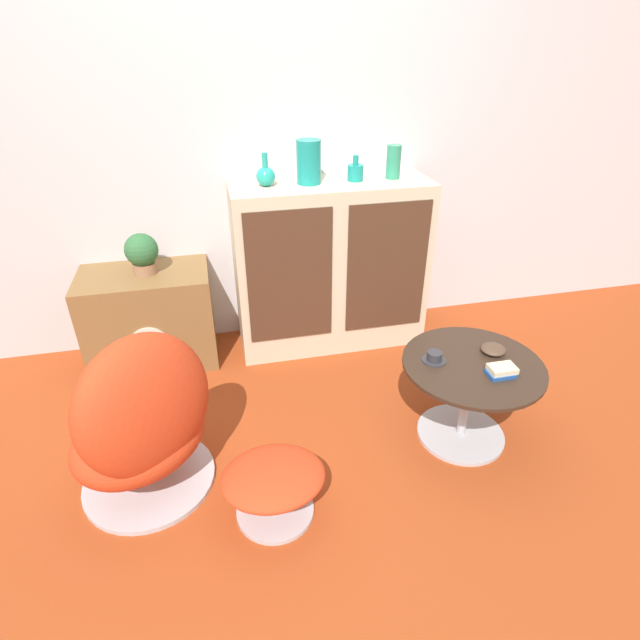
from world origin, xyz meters
name	(u,v)px	position (x,y,z in m)	size (l,w,h in m)	color
ground_plane	(310,487)	(0.00, 0.00, 0.00)	(12.00, 12.00, 0.00)	#9E3D19
wall_back	(253,127)	(0.00, 1.46, 1.30)	(6.40, 0.06, 2.60)	silver
sideboard	(330,266)	(0.39, 1.21, 0.52)	(1.15, 0.44, 1.03)	beige
tv_console	(150,318)	(-0.71, 1.21, 0.29)	(0.73, 0.44, 0.58)	brown
egg_chair	(143,424)	(-0.66, 0.16, 0.37)	(0.79, 0.78, 0.81)	#B7B7BC
ottoman	(273,482)	(-0.17, -0.09, 0.18)	(0.43, 0.36, 0.25)	#B7B7BC
coffee_table	(468,389)	(0.81, 0.16, 0.29)	(0.65, 0.65, 0.44)	#B7B7BC
vase_leftmost	(266,175)	(0.03, 1.21, 1.09)	(0.10, 0.10, 0.18)	teal
vase_inner_left	(309,162)	(0.27, 1.21, 1.15)	(0.13, 0.13, 0.23)	teal
vase_inner_right	(355,172)	(0.53, 1.21, 1.08)	(0.09, 0.09, 0.14)	teal
vase_rightmost	(393,162)	(0.76, 1.21, 1.12)	(0.08, 0.08, 0.19)	#2D8E6B
potted_plant	(142,253)	(-0.69, 1.21, 0.71)	(0.18, 0.18, 0.23)	#996B4C
teacup	(434,357)	(0.64, 0.22, 0.46)	(0.11, 0.11, 0.05)	#2D2D33
book_stack	(502,371)	(0.89, 0.05, 0.46)	(0.13, 0.09, 0.04)	#1E478C
bowl	(493,349)	(0.95, 0.22, 0.46)	(0.12, 0.12, 0.04)	#4C3828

